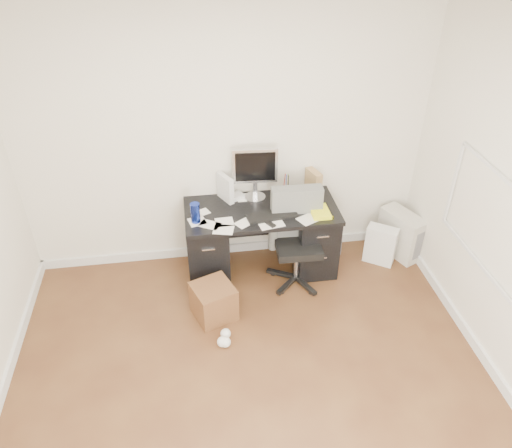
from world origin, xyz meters
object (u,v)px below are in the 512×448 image
(office_chair, at_px, (298,241))
(pc_tower, at_px, (401,234))
(desk, at_px, (261,238))
(lcd_monitor, at_px, (255,174))
(keyboard, at_px, (272,216))
(wicker_basket, at_px, (214,301))

(office_chair, height_order, pc_tower, office_chair)
(desk, xyz_separation_m, lcd_monitor, (-0.03, 0.21, 0.63))
(office_chair, relative_size, pc_tower, 2.00)
(lcd_monitor, relative_size, office_chair, 0.55)
(desk, distance_m, keyboard, 0.40)
(desk, bearing_deg, lcd_monitor, 98.33)
(office_chair, bearing_deg, keyboard, 162.18)
(lcd_monitor, xyz_separation_m, keyboard, (0.11, -0.36, -0.26))
(desk, xyz_separation_m, office_chair, (0.33, -0.24, 0.10))
(lcd_monitor, bearing_deg, desk, -77.74)
(keyboard, bearing_deg, office_chair, -28.44)
(pc_tower, height_order, wicker_basket, pc_tower)
(office_chair, xyz_separation_m, wicker_basket, (-0.87, -0.38, -0.33))
(pc_tower, xyz_separation_m, wicker_basket, (-2.08, -0.67, -0.08))
(lcd_monitor, height_order, wicker_basket, lcd_monitor)
(lcd_monitor, relative_size, keyboard, 1.16)
(desk, height_order, pc_tower, desk)
(pc_tower, bearing_deg, desk, 157.54)
(lcd_monitor, height_order, pc_tower, lcd_monitor)
(keyboard, relative_size, wicker_basket, 1.37)
(desk, distance_m, wicker_basket, 0.85)
(keyboard, xyz_separation_m, wicker_basket, (-0.62, -0.47, -0.59))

